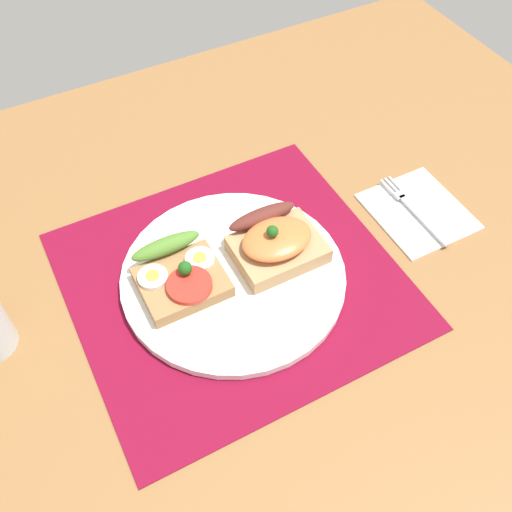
{
  "coord_description": "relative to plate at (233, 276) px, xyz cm",
  "views": [
    {
      "loc": [
        -16.69,
        -37.33,
        55.81
      ],
      "look_at": [
        3.0,
        0.0,
        2.81
      ],
      "focal_mm": 41.23,
      "sensor_mm": 36.0,
      "label": 1
    }
  ],
  "objects": [
    {
      "name": "ground_plane",
      "position": [
        0.0,
        0.0,
        -2.4
      ],
      "size": [
        120.0,
        90.0,
        3.2
      ],
      "primitive_type": "cube",
      "color": "olive"
    },
    {
      "name": "placemat",
      "position": [
        0.0,
        0.0,
        -0.65
      ],
      "size": [
        36.87,
        34.89,
        0.3
      ],
      "primitive_type": "cube",
      "color": "maroon",
      "rests_on": "ground_plane"
    },
    {
      "name": "plate",
      "position": [
        0.0,
        0.0,
        0.0
      ],
      "size": [
        26.17,
        26.17,
        1.01
      ],
      "primitive_type": "cylinder",
      "color": "white",
      "rests_on": "placemat"
    },
    {
      "name": "sandwich_egg_tomato",
      "position": [
        -5.85,
        1.71,
        1.86
      ],
      "size": [
        9.47,
        9.56,
        3.9
      ],
      "color": "#A17446",
      "rests_on": "plate"
    },
    {
      "name": "sandwich_salmon",
      "position": [
        5.82,
        0.07,
        2.47
      ],
      "size": [
        10.26,
        9.32,
        5.43
      ],
      "color": "tan",
      "rests_on": "plate"
    },
    {
      "name": "napkin",
      "position": [
        25.92,
        -1.36,
        -0.5
      ],
      "size": [
        11.35,
        12.48,
        0.6
      ],
      "primitive_type": "cube",
      "color": "white",
      "rests_on": "ground_plane"
    },
    {
      "name": "fork",
      "position": [
        25.21,
        -0.98,
        -0.04
      ],
      "size": [
        1.62,
        13.08,
        0.32
      ],
      "color": "#B7B7BC",
      "rests_on": "napkin"
    }
  ]
}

